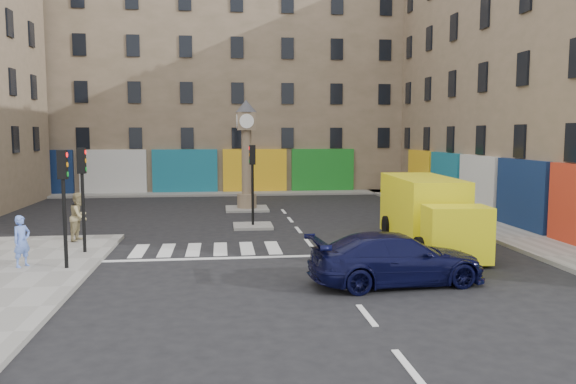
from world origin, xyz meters
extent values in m
plane|color=black|center=(0.00, 0.00, 0.00)|extent=(120.00, 120.00, 0.00)
cube|color=gray|center=(8.70, 10.00, 0.07)|extent=(2.60, 30.00, 0.15)
cube|color=gray|center=(-4.00, 22.20, 0.07)|extent=(32.00, 2.40, 0.15)
cube|color=gray|center=(-2.00, 8.00, 0.06)|extent=(1.80, 1.80, 0.12)
cube|color=gray|center=(-2.00, 14.00, 0.06)|extent=(2.40, 2.40, 0.12)
cube|color=#877058|center=(15.00, 10.00, 8.00)|extent=(10.00, 30.00, 16.00)
cube|color=#88725A|center=(-4.00, 28.00, 8.50)|extent=(32.00, 10.00, 17.00)
cylinder|color=black|center=(-8.30, 0.20, 1.55)|extent=(0.12, 0.12, 2.80)
cube|color=black|center=(-8.30, 0.20, 3.40)|extent=(0.28, 0.22, 0.90)
cylinder|color=black|center=(-8.30, 2.60, 1.55)|extent=(0.12, 0.12, 2.80)
cube|color=black|center=(-8.30, 2.60, 3.40)|extent=(0.28, 0.22, 0.90)
cylinder|color=black|center=(-2.00, 8.00, 1.52)|extent=(0.12, 0.12, 2.80)
cube|color=black|center=(-2.00, 8.00, 3.37)|extent=(0.28, 0.22, 0.90)
cylinder|color=#877058|center=(-2.00, 14.00, 0.52)|extent=(1.10, 1.10, 0.80)
cylinder|color=#877058|center=(-2.00, 14.00, 2.72)|extent=(0.56, 0.56, 3.60)
cube|color=#877058|center=(-2.00, 14.00, 5.02)|extent=(1.00, 1.00, 1.00)
cylinder|color=white|center=(-2.00, 13.48, 5.02)|extent=(0.80, 0.06, 0.80)
cone|color=#333338|center=(-2.00, 14.00, 5.87)|extent=(1.20, 1.20, 0.70)
imported|color=black|center=(1.58, -2.32, 0.74)|extent=(5.30, 2.56, 1.49)
cube|color=#FFF215|center=(4.53, 3.65, 1.37)|extent=(2.51, 5.38, 2.52)
cube|color=#FFF215|center=(4.28, -0.28, 1.04)|extent=(2.16, 1.44, 1.86)
cube|color=black|center=(4.28, -0.34, 1.48)|extent=(1.92, 1.10, 0.77)
cylinder|color=black|center=(3.22, 0.22, 0.44)|extent=(0.33, 0.89, 0.88)
cylinder|color=black|center=(5.40, 0.09, 0.44)|extent=(0.33, 0.89, 0.88)
cylinder|color=black|center=(3.51, 5.03, 0.44)|extent=(0.33, 0.89, 0.88)
cylinder|color=black|center=(5.70, 4.89, 0.44)|extent=(0.33, 0.89, 0.88)
imported|color=#6082DD|center=(-9.72, 0.54, 0.97)|extent=(0.66, 0.71, 1.64)
imported|color=#98895E|center=(-9.00, 4.85, 1.10)|extent=(0.91, 1.06, 1.90)
camera|label=1|loc=(-3.44, -17.78, 4.37)|focal=35.00mm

